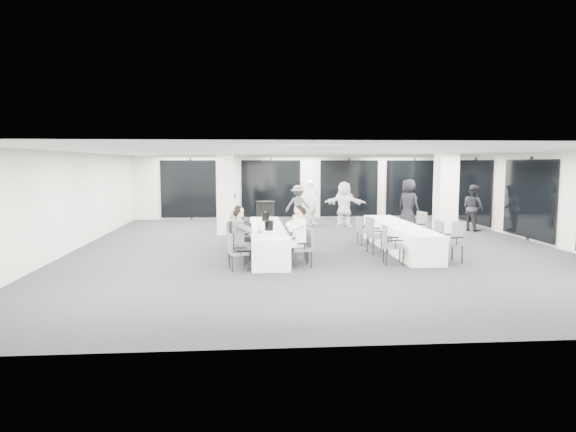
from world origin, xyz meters
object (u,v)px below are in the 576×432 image
(chair_main_left_second, at_px, (236,239))
(standing_guest_c, at_px, (298,203))
(chair_main_left_fourth, at_px, (237,230))
(chair_main_right_mid, at_px, (298,233))
(chair_main_right_fourth, at_px, (295,229))
(chair_main_right_second, at_px, (302,239))
(standing_guest_a, at_px, (312,200))
(chair_side_right_mid, at_px, (435,235))
(standing_guest_e, at_px, (408,201))
(chair_main_left_near, at_px, (235,249))
(chair_side_left_far, at_px, (363,229))
(chair_side_left_near, at_px, (390,242))
(chair_side_left_mid, at_px, (375,233))
(chair_side_right_far, at_px, (417,226))
(chair_main_left_mid, at_px, (236,236))
(standing_guest_g, at_px, (229,200))
(ice_bucket_near, at_px, (269,225))
(chair_main_right_far, at_px, (293,225))
(chair_main_left_far, at_px, (238,226))
(chair_side_right_near, at_px, (453,239))
(banquet_table_main, at_px, (267,240))
(banquet_table_side, at_px, (399,237))
(standing_guest_d, at_px, (344,200))
(standing_guest_f, at_px, (344,201))
(chair_main_right_near, at_px, (305,245))
(ice_bucket_far, at_px, (266,217))
(standing_guest_h, at_px, (473,205))
(cocktail_table, at_px, (265,215))

(chair_main_left_second, height_order, standing_guest_c, standing_guest_c)
(chair_main_left_fourth, bearing_deg, chair_main_left_second, -5.71)
(chair_main_right_mid, height_order, chair_main_right_fourth, chair_main_right_mid)
(chair_main_right_second, relative_size, standing_guest_a, 0.48)
(chair_side_right_mid, relative_size, standing_guest_e, 0.43)
(chair_main_left_near, distance_m, chair_main_left_fourth, 2.70)
(chair_main_left_fourth, relative_size, chair_side_left_far, 1.22)
(chair_side_left_near, height_order, chair_side_left_mid, chair_side_left_mid)
(chair_main_left_fourth, bearing_deg, chair_main_right_mid, 60.39)
(chair_side_left_far, bearing_deg, chair_side_right_far, 78.48)
(chair_main_left_mid, distance_m, standing_guest_g, 7.46)
(chair_side_left_far, relative_size, ice_bucket_near, 3.30)
(chair_main_left_fourth, height_order, chair_main_right_fourth, chair_main_left_fourth)
(chair_main_right_far, xyz_separation_m, standing_guest_e, (4.64, 3.19, 0.48))
(chair_main_left_fourth, distance_m, chair_side_left_mid, 3.87)
(chair_main_left_far, distance_m, chair_side_right_near, 6.36)
(standing_guest_a, height_order, ice_bucket_near, standing_guest_a)
(banquet_table_main, relative_size, chair_side_right_near, 4.92)
(chair_main_right_far, bearing_deg, standing_guest_g, 24.95)
(chair_main_right_mid, xyz_separation_m, ice_bucket_near, (-0.82, -0.60, 0.29))
(banquet_table_side, bearing_deg, chair_side_left_mid, -150.44)
(ice_bucket_near, bearing_deg, chair_side_left_mid, 11.25)
(chair_main_left_second, distance_m, chair_side_right_far, 5.94)
(standing_guest_d, relative_size, standing_guest_f, 0.97)
(chair_side_right_mid, bearing_deg, chair_side_left_far, 38.02)
(standing_guest_f, bearing_deg, chair_side_right_mid, 124.16)
(chair_main_right_far, height_order, standing_guest_a, standing_guest_a)
(banquet_table_main, relative_size, chair_main_left_fourth, 4.79)
(banquet_table_main, relative_size, chair_main_right_near, 5.42)
(standing_guest_d, distance_m, ice_bucket_far, 6.38)
(chair_main_right_second, bearing_deg, chair_main_left_second, 85.79)
(chair_main_right_far, relative_size, ice_bucket_far, 4.07)
(chair_main_right_second, xyz_separation_m, standing_guest_h, (6.87, 5.31, 0.40))
(chair_main_left_near, xyz_separation_m, standing_guest_d, (4.26, 8.88, 0.48))
(cocktail_table, relative_size, chair_main_left_far, 1.03)
(chair_main_right_mid, xyz_separation_m, chair_side_left_near, (2.12, -1.55, -0.04))
(chair_main_left_second, relative_size, chair_side_left_near, 1.08)
(chair_side_right_far, bearing_deg, chair_main_left_mid, 93.16)
(chair_main_right_near, bearing_deg, chair_main_right_fourth, -10.90)
(chair_main_right_fourth, xyz_separation_m, standing_guest_c, (0.65, 5.63, 0.32))
(standing_guest_d, bearing_deg, chair_main_left_fourth, 38.45)
(chair_main_right_near, relative_size, chair_side_left_mid, 0.91)
(cocktail_table, bearing_deg, chair_main_left_fourth, -101.76)
(chair_side_left_near, bearing_deg, chair_main_left_far, -126.16)
(cocktail_table, relative_size, chair_main_left_near, 1.21)
(chair_main_right_second, relative_size, ice_bucket_far, 3.92)
(chair_main_right_fourth, xyz_separation_m, chair_side_right_far, (3.79, 0.45, -0.01))
(chair_main_right_mid, relative_size, chair_side_right_mid, 1.14)
(chair_main_right_far, xyz_separation_m, chair_side_right_mid, (3.78, -1.87, -0.06))
(chair_side_right_far, bearing_deg, chair_main_left_near, 108.80)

